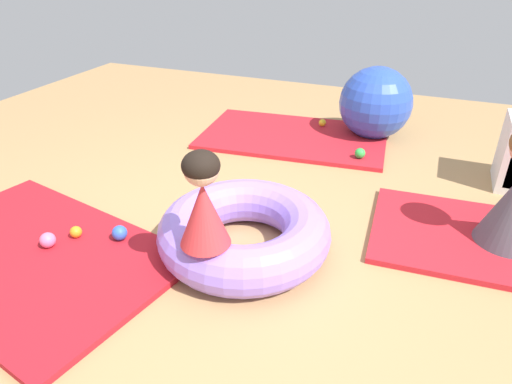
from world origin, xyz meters
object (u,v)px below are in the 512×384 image
(play_ball_green, at_px, (360,153))
(play_ball_orange, at_px, (76,232))
(play_ball_blue, at_px, (120,233))
(play_ball_pink, at_px, (48,240))
(child_in_red, at_px, (203,201))
(exercise_ball_large, at_px, (376,103))
(inflatable_cushion, at_px, (244,232))
(play_ball_yellow, at_px, (322,123))

(play_ball_green, distance_m, play_ball_orange, 2.43)
(play_ball_blue, distance_m, play_ball_pink, 0.44)
(play_ball_orange, height_order, play_ball_pink, play_ball_pink)
(child_in_red, xyz_separation_m, exercise_ball_large, (0.50, 2.63, -0.21))
(inflatable_cushion, xyz_separation_m, play_ball_yellow, (-0.08, 2.26, -0.07))
(inflatable_cushion, height_order, play_ball_blue, inflatable_cushion)
(play_ball_orange, bearing_deg, play_ball_yellow, 69.12)
(play_ball_orange, distance_m, exercise_ball_large, 2.99)
(play_ball_yellow, relative_size, exercise_ball_large, 0.11)
(play_ball_blue, bearing_deg, inflatable_cushion, 16.57)
(exercise_ball_large, bearing_deg, play_ball_yellow, 179.27)
(child_in_red, distance_m, play_ball_blue, 0.86)
(inflatable_cushion, distance_m, play_ball_orange, 1.11)
(play_ball_blue, bearing_deg, play_ball_pink, -147.61)
(play_ball_green, bearing_deg, child_in_red, -104.17)
(child_in_red, relative_size, play_ball_green, 5.81)
(play_ball_green, distance_m, play_ball_pink, 2.61)
(inflatable_cushion, bearing_deg, child_in_red, -99.82)
(inflatable_cushion, distance_m, play_ball_blue, 0.81)
(play_ball_yellow, distance_m, play_ball_pink, 2.93)
(play_ball_blue, relative_size, play_ball_yellow, 1.30)
(inflatable_cushion, xyz_separation_m, play_ball_orange, (-1.06, -0.31, -0.07))
(inflatable_cushion, height_order, child_in_red, child_in_red)
(play_ball_yellow, distance_m, exercise_ball_large, 0.58)
(play_ball_yellow, bearing_deg, play_ball_blue, -105.69)
(play_ball_yellow, height_order, play_ball_pink, play_ball_pink)
(child_in_red, distance_m, play_ball_green, 2.10)
(play_ball_green, relative_size, play_ball_yellow, 1.24)
(child_in_red, distance_m, exercise_ball_large, 2.69)
(inflatable_cushion, height_order, play_ball_pink, inflatable_cushion)
(play_ball_blue, height_order, play_ball_orange, play_ball_blue)
(inflatable_cushion, bearing_deg, play_ball_orange, -163.45)
(child_in_red, height_order, play_ball_blue, child_in_red)
(play_ball_blue, relative_size, exercise_ball_large, 0.14)
(child_in_red, relative_size, exercise_ball_large, 0.77)
(play_ball_blue, xyz_separation_m, play_ball_orange, (-0.28, -0.08, -0.01))
(play_ball_green, height_order, play_ball_yellow, play_ball_green)
(inflatable_cushion, relative_size, play_ball_green, 11.54)
(play_ball_orange, relative_size, play_ball_pink, 0.78)
(child_in_red, bearing_deg, inflatable_cushion, -28.92)
(inflatable_cushion, relative_size, play_ball_pink, 10.96)
(inflatable_cushion, distance_m, child_in_red, 0.56)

